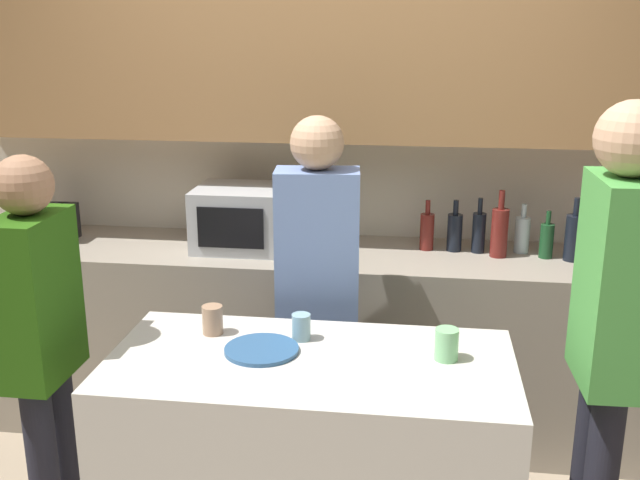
% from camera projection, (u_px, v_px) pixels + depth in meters
% --- Properties ---
extents(back_wall, '(6.40, 0.40, 2.70)m').
position_uv_depth(back_wall, '(337.00, 118.00, 3.69)').
color(back_wall, beige).
rests_on(back_wall, ground_plane).
extents(back_counter, '(3.60, 0.62, 0.93)m').
position_uv_depth(back_counter, '(329.00, 340.00, 3.73)').
color(back_counter, gray).
rests_on(back_counter, ground_plane).
extents(kitchen_island, '(1.39, 0.69, 0.89)m').
position_uv_depth(kitchen_island, '(311.00, 473.00, 2.67)').
color(kitchen_island, beige).
rests_on(kitchen_island, ground_plane).
extents(microwave, '(0.52, 0.39, 0.30)m').
position_uv_depth(microwave, '(250.00, 218.00, 3.63)').
color(microwave, '#B7BABC').
rests_on(microwave, back_counter).
extents(toaster, '(0.26, 0.16, 0.18)m').
position_uv_depth(toaster, '(49.00, 222.00, 3.78)').
color(toaster, black).
rests_on(toaster, back_counter).
extents(potted_plant, '(0.14, 0.14, 0.39)m').
position_uv_depth(potted_plant, '(638.00, 221.00, 3.38)').
color(potted_plant, brown).
rests_on(potted_plant, back_counter).
extents(bottle_0, '(0.07, 0.07, 0.25)m').
position_uv_depth(bottle_0, '(427.00, 231.00, 3.61)').
color(bottle_0, maroon).
rests_on(bottle_0, back_counter).
extents(bottle_1, '(0.07, 0.07, 0.25)m').
position_uv_depth(bottle_1, '(455.00, 231.00, 3.59)').
color(bottle_1, black).
rests_on(bottle_1, back_counter).
extents(bottle_2, '(0.06, 0.06, 0.27)m').
position_uv_depth(bottle_2, '(479.00, 232.00, 3.57)').
color(bottle_2, black).
rests_on(bottle_2, back_counter).
extents(bottle_3, '(0.08, 0.08, 0.32)m').
position_uv_depth(bottle_3, '(499.00, 231.00, 3.50)').
color(bottle_3, maroon).
rests_on(bottle_3, back_counter).
extents(bottle_4, '(0.07, 0.07, 0.24)m').
position_uv_depth(bottle_4, '(522.00, 234.00, 3.57)').
color(bottle_4, silver).
rests_on(bottle_4, back_counter).
extents(bottle_5, '(0.06, 0.06, 0.23)m').
position_uv_depth(bottle_5, '(547.00, 240.00, 3.49)').
color(bottle_5, '#194723').
rests_on(bottle_5, back_counter).
extents(bottle_6, '(0.08, 0.08, 0.30)m').
position_uv_depth(bottle_6, '(574.00, 237.00, 3.44)').
color(bottle_6, black).
rests_on(bottle_6, back_counter).
extents(bottle_7, '(0.07, 0.07, 0.25)m').
position_uv_depth(bottle_7, '(607.00, 249.00, 3.33)').
color(bottle_7, maroon).
rests_on(bottle_7, back_counter).
extents(plate_on_island, '(0.26, 0.26, 0.01)m').
position_uv_depth(plate_on_island, '(262.00, 350.00, 2.60)').
color(plate_on_island, '#2D5684').
rests_on(plate_on_island, kitchen_island).
extents(cup_0, '(0.07, 0.07, 0.10)m').
position_uv_depth(cup_0, '(301.00, 327.00, 2.69)').
color(cup_0, '#81A9B8').
rests_on(cup_0, kitchen_island).
extents(cup_1, '(0.08, 0.08, 0.11)m').
position_uv_depth(cup_1, '(213.00, 320.00, 2.74)').
color(cup_1, tan).
rests_on(cup_1, kitchen_island).
extents(cup_2, '(0.08, 0.08, 0.11)m').
position_uv_depth(cup_2, '(447.00, 344.00, 2.53)').
color(cup_2, '#81C787').
rests_on(cup_2, kitchen_island).
extents(person_left, '(0.21, 0.34, 1.57)m').
position_uv_depth(person_left, '(40.00, 334.00, 2.66)').
color(person_left, black).
rests_on(person_left, ground_plane).
extents(person_center, '(0.36, 0.22, 1.64)m').
position_uv_depth(person_center, '(317.00, 277.00, 3.10)').
color(person_center, black).
rests_on(person_center, ground_plane).
extents(person_right, '(0.23, 0.35, 1.78)m').
position_uv_depth(person_right, '(612.00, 322.00, 2.40)').
color(person_right, black).
rests_on(person_right, ground_plane).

